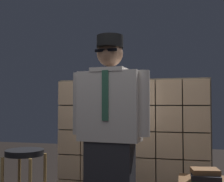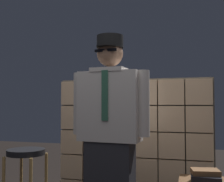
# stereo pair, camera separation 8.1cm
# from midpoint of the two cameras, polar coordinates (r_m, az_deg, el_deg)

# --- Properties ---
(glass_block_wall) EXTENTS (1.77, 0.10, 1.48)m
(glass_block_wall) POSITION_cam_midpoint_polar(r_m,az_deg,el_deg) (3.28, 2.98, -10.55)
(glass_block_wall) COLOR #E0B78C
(glass_block_wall) RESTS_ON ground
(standing_person) EXTENTS (0.71, 0.32, 1.77)m
(standing_person) POSITION_cam_midpoint_polar(r_m,az_deg,el_deg) (2.48, -1.37, -8.35)
(standing_person) COLOR #28282D
(standing_person) RESTS_ON ground
(bar_stool) EXTENTS (0.34, 0.34, 0.76)m
(bar_stool) POSITION_cam_midpoint_polar(r_m,az_deg,el_deg) (2.75, -18.04, -15.17)
(bar_stool) COLOR black
(bar_stool) RESTS_ON ground
(book_stack) EXTENTS (0.24, 0.20, 0.11)m
(book_stack) POSITION_cam_midpoint_polar(r_m,az_deg,el_deg) (2.45, 17.36, -16.02)
(book_stack) COLOR #1E592D
(book_stack) RESTS_ON side_table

